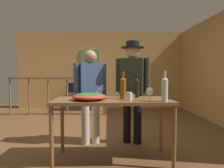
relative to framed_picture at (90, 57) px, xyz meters
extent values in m
plane|color=brown|center=(0.36, -3.04, -1.70)|extent=(8.07, 8.07, 0.00)
cube|color=tan|center=(0.36, 0.06, -0.45)|extent=(5.45, 0.10, 2.51)
cube|color=tan|center=(3.08, -2.11, -0.45)|extent=(0.10, 4.65, 2.51)
cube|color=#659162|center=(0.00, 0.00, 0.00)|extent=(0.63, 0.03, 0.46)
cylinder|color=brown|center=(-2.12, -1.10, -1.20)|extent=(0.04, 0.04, 1.00)
cylinder|color=brown|center=(-1.60, -1.10, -1.20)|extent=(0.04, 0.04, 1.00)
cylinder|color=brown|center=(-1.08, -1.10, -1.20)|extent=(0.04, 0.04, 1.00)
cylinder|color=brown|center=(-0.56, -1.10, -1.20)|extent=(0.04, 0.04, 1.00)
cylinder|color=brown|center=(-0.04, -1.10, -1.20)|extent=(0.04, 0.04, 1.00)
cylinder|color=brown|center=(0.48, -1.10, -1.20)|extent=(0.04, 0.04, 1.00)
cube|color=brown|center=(-0.82, -1.10, -0.68)|extent=(2.68, 0.07, 0.05)
cube|color=brown|center=(0.48, -1.10, -1.15)|extent=(0.10, 0.10, 1.10)
cube|color=#38281E|center=(-0.39, -0.29, -1.47)|extent=(0.90, 0.40, 0.45)
cube|color=black|center=(-0.39, -0.29, -1.24)|extent=(0.20, 0.12, 0.02)
cylinder|color=black|center=(-0.39, -0.29, -1.19)|extent=(0.03, 0.03, 0.08)
cube|color=black|center=(-0.39, -0.32, -0.99)|extent=(0.54, 0.06, 0.30)
cube|color=black|center=(-0.39, -0.35, -0.99)|extent=(0.50, 0.01, 0.27)
cube|color=brown|center=(0.62, -4.06, -0.90)|extent=(1.55, 0.67, 0.04)
cylinder|color=brown|center=(-0.11, -4.36, -1.31)|extent=(0.05, 0.05, 0.78)
cylinder|color=brown|center=(1.35, -4.36, -1.31)|extent=(0.05, 0.05, 0.78)
cylinder|color=brown|center=(-0.11, -3.77, -1.31)|extent=(0.05, 0.05, 0.78)
cylinder|color=brown|center=(1.35, -3.77, -1.31)|extent=(0.05, 0.05, 0.78)
ellipsoid|color=#CC3D2D|center=(0.32, -4.14, -0.84)|extent=(0.44, 0.44, 0.09)
ellipsoid|color=#38702D|center=(0.32, -4.14, -0.81)|extent=(0.36, 0.36, 0.04)
cylinder|color=silver|center=(0.40, -4.14, -0.80)|extent=(0.16, 0.01, 0.22)
cylinder|color=silver|center=(1.07, -4.27, -0.88)|extent=(0.08, 0.08, 0.01)
cylinder|color=silver|center=(1.07, -4.27, -0.84)|extent=(0.01, 0.01, 0.08)
ellipsoid|color=silver|center=(1.07, -4.27, -0.76)|extent=(0.09, 0.09, 0.10)
cylinder|color=brown|center=(0.76, -4.04, -0.75)|extent=(0.08, 0.08, 0.26)
cone|color=brown|center=(0.76, -4.04, -0.60)|extent=(0.08, 0.08, 0.04)
cylinder|color=brown|center=(0.76, -4.04, -0.55)|extent=(0.03, 0.03, 0.07)
cylinder|color=black|center=(0.96, -3.88, -0.76)|extent=(0.07, 0.07, 0.24)
cone|color=black|center=(0.96, -3.88, -0.62)|extent=(0.07, 0.07, 0.03)
cylinder|color=black|center=(0.96, -3.88, -0.58)|extent=(0.03, 0.03, 0.06)
cylinder|color=silver|center=(1.24, -4.32, -0.75)|extent=(0.08, 0.08, 0.27)
cone|color=silver|center=(1.24, -4.32, -0.60)|extent=(0.08, 0.08, 0.03)
cylinder|color=silver|center=(1.24, -4.32, -0.54)|extent=(0.03, 0.03, 0.07)
cylinder|color=white|center=(0.83, -4.19, -0.83)|extent=(0.08, 0.08, 0.10)
torus|color=white|center=(0.88, -4.19, -0.82)|extent=(0.05, 0.01, 0.05)
cylinder|color=beige|center=(0.36, -3.37, -1.31)|extent=(0.13, 0.13, 0.77)
cylinder|color=beige|center=(0.19, -3.44, -1.31)|extent=(0.13, 0.13, 0.77)
cube|color=#3D5684|center=(0.27, -3.41, -0.65)|extent=(0.42, 0.34, 0.55)
cylinder|color=#3D5684|center=(0.49, -3.32, -0.64)|extent=(0.09, 0.09, 0.52)
cylinder|color=#3D5684|center=(0.06, -3.50, -0.64)|extent=(0.09, 0.09, 0.52)
sphere|color=#A37556|center=(0.27, -3.41, -0.27)|extent=(0.21, 0.21, 0.21)
cylinder|color=black|center=(1.05, -3.44, -1.29)|extent=(0.13, 0.13, 0.82)
cylinder|color=black|center=(0.88, -3.37, -1.29)|extent=(0.13, 0.13, 0.82)
cube|color=#2D3323|center=(0.96, -3.41, -0.59)|extent=(0.44, 0.35, 0.58)
cylinder|color=#2D3323|center=(1.19, -3.50, -0.57)|extent=(0.09, 0.09, 0.55)
cylinder|color=#2D3323|center=(0.74, -3.31, -0.57)|extent=(0.09, 0.09, 0.55)
sphere|color=beige|center=(0.96, -3.41, -0.18)|extent=(0.23, 0.23, 0.23)
cylinder|color=black|center=(0.96, -3.41, -0.12)|extent=(0.38, 0.38, 0.01)
cylinder|color=black|center=(0.96, -3.41, -0.07)|extent=(0.21, 0.21, 0.10)
camera|label=1|loc=(0.54, -6.75, -0.54)|focal=32.79mm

